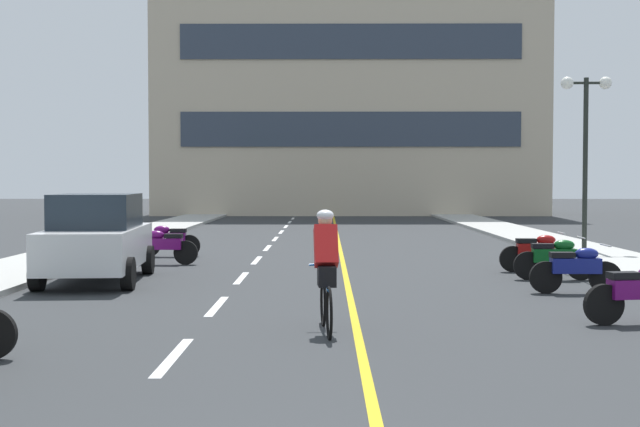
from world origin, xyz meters
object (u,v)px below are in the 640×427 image
motorcycle_6 (163,246)px  cyclist_rider (326,268)px  motorcycle_3 (576,268)px  motorcycle_5 (538,252)px  parked_car_near (97,238)px  motorcycle_4 (555,258)px  motorcycle_2 (640,292)px  street_lamp_mid (586,123)px  motorcycle_7 (169,239)px

motorcycle_6 → cyclist_rider: (4.05, -9.20, 0.41)m
motorcycle_3 → motorcycle_5: same height
cyclist_rider → parked_car_near: bearing=129.9°
motorcycle_5 → motorcycle_4: bearing=-90.7°
parked_car_near → motorcycle_2: (9.31, -5.02, -0.44)m
motorcycle_3 → motorcycle_5: bearing=86.8°
motorcycle_3 → cyclist_rider: bearing=-139.7°
motorcycle_3 → motorcycle_5: (0.20, 3.62, 0.00)m
street_lamp_mid → motorcycle_5: 6.63m
street_lamp_mid → motorcycle_6: street_lamp_mid is taller
motorcycle_5 → motorcycle_6: 9.04m
parked_car_near → cyclist_rider: parked_car_near is taller
motorcycle_4 → motorcycle_6: same height
parked_car_near → motorcycle_3: size_ratio=2.54×
motorcycle_2 → motorcycle_7: same height
motorcycle_4 → motorcycle_7: same height
street_lamp_mid → motorcycle_4: 7.86m
motorcycle_4 → cyclist_rider: 7.74m
motorcycle_2 → motorcycle_5: bearing=87.9°
motorcycle_2 → motorcycle_5: 6.92m
motorcycle_4 → motorcycle_6: size_ratio=1.00×
motorcycle_3 → motorcycle_4: size_ratio=1.00×
motorcycle_2 → motorcycle_6: 12.16m
street_lamp_mid → motorcycle_4: (-2.66, -6.62, -3.29)m
motorcycle_2 → motorcycle_4: same height
motorcycle_3 → parked_car_near: bearing=169.6°
street_lamp_mid → motorcycle_3: bearing=-108.1°
street_lamp_mid → motorcycle_3: street_lamp_mid is taller
motorcycle_4 → cyclist_rider: size_ratio=0.96×
motorcycle_5 → parked_car_near: bearing=-168.8°
motorcycle_2 → motorcycle_6: bearing=135.2°
motorcycle_4 → motorcycle_2: bearing=-92.5°
motorcycle_7 → motorcycle_6: bearing=-82.8°
motorcycle_7 → street_lamp_mid: bearing=6.2°
street_lamp_mid → parked_car_near: 14.36m
parked_car_near → cyclist_rider: (4.73, -5.66, -0.03)m
motorcycle_2 → motorcycle_6: size_ratio=0.99×
motorcycle_2 → cyclist_rider: size_ratio=0.96×
motorcycle_5 → motorcycle_3: bearing=-93.2°
motorcycle_3 → motorcycle_6: same height
motorcycle_4 → motorcycle_5: 1.52m
motorcycle_6 → motorcycle_7: bearing=97.2°
motorcycle_6 → cyclist_rider: size_ratio=0.96×
motorcycle_3 → cyclist_rider: size_ratio=0.96×
parked_car_near → motorcycle_2: 10.59m
parked_car_near → motorcycle_5: size_ratio=2.54×
street_lamp_mid → motorcycle_7: (-11.81, -1.28, -3.29)m
motorcycle_4 → motorcycle_5: size_ratio=1.00×
parked_car_near → motorcycle_6: size_ratio=2.54×
motorcycle_4 → motorcycle_3: bearing=-94.9°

